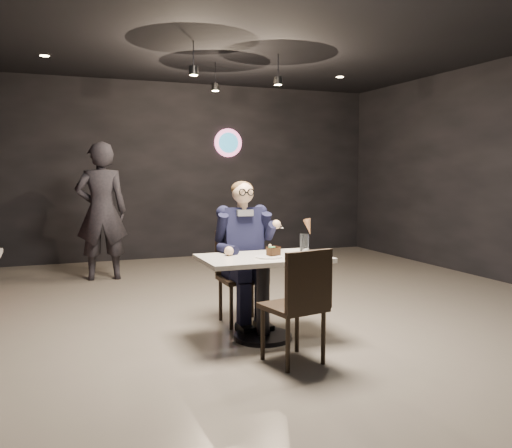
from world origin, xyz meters
name	(u,v)px	position (x,y,z in m)	size (l,w,h in m)	color
floor	(294,323)	(0.00, 0.00, 0.00)	(9.00, 9.00, 0.00)	#6C665A
wall_sign	(228,143)	(0.80, 4.47, 2.00)	(0.50, 0.06, 0.50)	pink
pendant_lights	(229,63)	(0.00, 2.00, 2.88)	(1.40, 1.20, 0.36)	black
main_table	(263,298)	(-0.48, -0.36, 0.38)	(1.10, 0.70, 0.75)	silver
chair_far	(242,277)	(-0.48, 0.19, 0.46)	(0.42, 0.46, 0.92)	black
chair_near	(293,304)	(-0.48, -0.98, 0.46)	(0.42, 0.46, 0.92)	black
seated_man	(242,251)	(-0.48, 0.19, 0.72)	(0.60, 0.80, 1.44)	black
dessert_plate	(269,257)	(-0.46, -0.45, 0.76)	(0.24, 0.24, 0.01)	white
cake_slice	(273,251)	(-0.40, -0.42, 0.80)	(0.10, 0.08, 0.07)	black
mint_leaf	(272,247)	(-0.43, -0.46, 0.84)	(0.07, 0.04, 0.01)	#287C3B
sundae_glass	(304,244)	(-0.09, -0.39, 0.84)	(0.08, 0.08, 0.18)	silver
wafer_cone	(309,227)	(-0.07, -0.43, 1.00)	(0.07, 0.07, 0.14)	tan
passerby	(101,211)	(-1.54, 2.95, 0.95)	(0.69, 0.45, 1.90)	black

